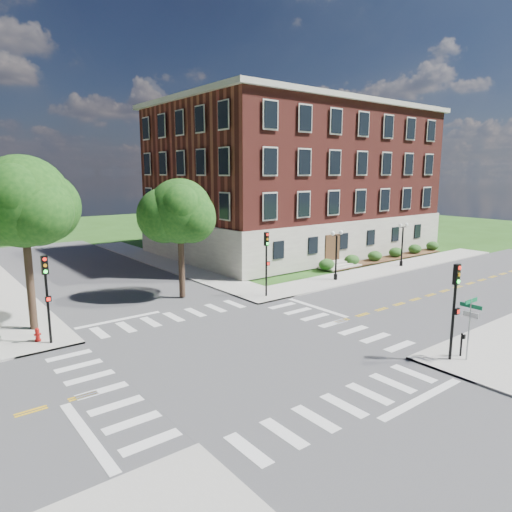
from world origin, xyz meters
TOP-DOWN VIEW (x-y plane):
  - ground at (0.00, 0.00)m, footprint 160.00×160.00m
  - road_ew at (0.00, 0.00)m, footprint 90.00×12.00m
  - road_ns at (0.00, 0.00)m, footprint 12.00×90.00m
  - sidewalk_ne at (15.38, 15.38)m, footprint 34.00×34.00m
  - crosswalk_east at (7.20, 0.00)m, footprint 2.20×10.20m
  - stop_bar_east at (8.80, 3.00)m, footprint 0.40×5.50m
  - main_building at (24.00, 21.99)m, footprint 30.60×22.40m
  - shrub_row at (27.00, 10.80)m, footprint 18.00×2.00m
  - tree_c at (-7.69, 9.99)m, footprint 5.20×5.20m
  - tree_d at (2.69, 10.91)m, footprint 4.68×4.68m
  - traffic_signal_se at (7.46, -7.50)m, footprint 0.33×0.36m
  - traffic_signal_ne at (7.70, 7.17)m, footprint 0.33×0.36m
  - traffic_signal_nw at (-7.52, 6.93)m, footprint 0.33×0.36m
  - twin_lamp_west at (15.75, 7.62)m, footprint 1.36×0.36m
  - twin_lamp_east at (25.28, 7.67)m, footprint 1.36×0.36m
  - street_sign_pole at (8.04, -8.02)m, footprint 1.10×1.10m
  - push_button_post at (8.25, -7.62)m, footprint 0.14×0.21m
  - fire_hydrant at (-8.01, 7.67)m, footprint 0.35×0.35m

SIDE VIEW (x-z plane):
  - ground at x=0.00m, z-range 0.00..0.00m
  - crosswalk_east at x=7.20m, z-range -0.01..0.01m
  - stop_bar_east at x=8.80m, z-range 0.00..0.00m
  - shrub_row at x=27.00m, z-range -0.65..0.65m
  - road_ew at x=0.00m, z-range 0.00..0.01m
  - road_ns at x=0.00m, z-range 0.00..0.01m
  - sidewalk_ne at x=15.38m, z-range 0.00..0.12m
  - fire_hydrant at x=-8.01m, z-range 0.09..0.84m
  - push_button_post at x=8.25m, z-range 0.20..1.40m
  - street_sign_pole at x=8.04m, z-range 0.76..3.86m
  - twin_lamp_west at x=15.75m, z-range 0.41..4.64m
  - twin_lamp_east at x=25.28m, z-range 0.41..4.64m
  - traffic_signal_se at x=7.46m, z-range 0.79..5.59m
  - traffic_signal_ne at x=7.70m, z-range 0.79..5.59m
  - traffic_signal_nw at x=-7.52m, z-range 0.79..5.59m
  - tree_d at x=2.69m, z-range 2.09..10.77m
  - tree_c at x=-7.69m, z-range 2.53..12.61m
  - main_building at x=24.00m, z-range 0.09..16.59m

